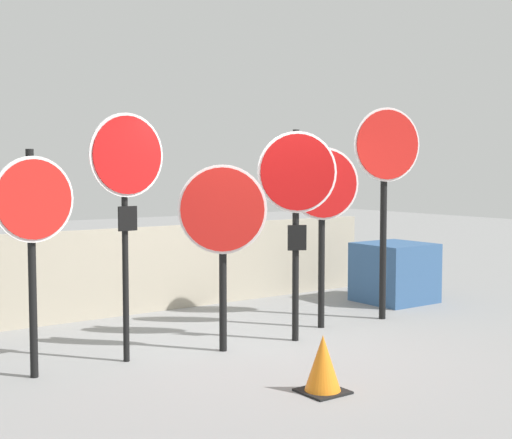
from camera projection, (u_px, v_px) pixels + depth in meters
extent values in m
plane|color=gray|center=(256.00, 347.00, 7.84)|extent=(40.00, 40.00, 0.00)
cube|color=#A89E89|center=(152.00, 269.00, 9.79)|extent=(7.48, 0.12, 1.17)
cylinder|color=black|center=(32.00, 264.00, 6.63)|extent=(0.07, 0.07, 2.14)
cylinder|color=white|center=(34.00, 199.00, 6.54)|extent=(0.80, 0.13, 0.80)
cylinder|color=red|center=(34.00, 199.00, 6.53)|extent=(0.74, 0.12, 0.74)
cylinder|color=black|center=(125.00, 246.00, 7.18)|extent=(0.06, 0.06, 2.37)
cylinder|color=white|center=(127.00, 155.00, 7.08)|extent=(0.84, 0.11, 0.84)
cylinder|color=red|center=(128.00, 155.00, 7.06)|extent=(0.78, 0.10, 0.78)
cube|color=black|center=(128.00, 219.00, 7.12)|extent=(0.21, 0.04, 0.25)
cylinder|color=black|center=(223.00, 260.00, 7.62)|extent=(0.08, 0.08, 1.97)
cylinder|color=white|center=(223.00, 209.00, 7.51)|extent=(0.79, 0.56, 0.95)
cylinder|color=red|center=(222.00, 210.00, 7.49)|extent=(0.74, 0.52, 0.89)
cylinder|color=black|center=(296.00, 236.00, 8.07)|extent=(0.08, 0.08, 2.40)
cylinder|color=white|center=(297.00, 172.00, 7.96)|extent=(0.85, 0.40, 0.92)
cylinder|color=#AD0F0F|center=(298.00, 172.00, 7.94)|extent=(0.79, 0.37, 0.86)
cube|color=black|center=(297.00, 238.00, 8.01)|extent=(0.21, 0.11, 0.29)
cylinder|color=black|center=(322.00, 249.00, 8.75)|extent=(0.08, 0.08, 1.95)
cylinder|color=white|center=(323.00, 184.00, 8.64)|extent=(0.82, 0.39, 0.89)
cylinder|color=red|center=(324.00, 184.00, 8.62)|extent=(0.76, 0.36, 0.83)
cylinder|color=black|center=(383.00, 222.00, 9.25)|extent=(0.09, 0.09, 2.54)
cylinder|color=white|center=(387.00, 145.00, 9.12)|extent=(0.92, 0.28, 0.95)
cylinder|color=red|center=(388.00, 145.00, 9.10)|extent=(0.86, 0.27, 0.89)
cube|color=black|center=(323.00, 391.00, 6.25)|extent=(0.38, 0.38, 0.02)
cone|color=orange|center=(323.00, 363.00, 6.23)|extent=(0.32, 0.32, 0.49)
cube|color=#335684|center=(394.00, 272.00, 10.52)|extent=(0.97, 0.97, 0.87)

